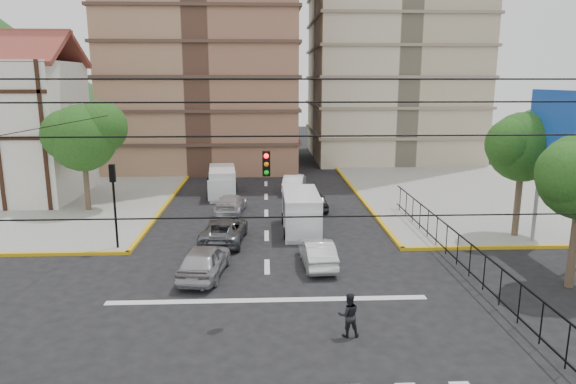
{
  "coord_description": "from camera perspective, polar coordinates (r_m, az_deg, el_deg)",
  "views": [
    {
      "loc": [
        -0.04,
        -18.17,
        8.74
      ],
      "look_at": [
        0.93,
        3.41,
        4.0
      ],
      "focal_mm": 32.0,
      "sensor_mm": 36.0,
      "label": 1
    }
  ],
  "objects": [
    {
      "name": "ground",
      "position": [
        20.16,
        -2.27,
        -13.32
      ],
      "size": [
        160.0,
        160.0,
        0.0
      ],
      "primitive_type": "plane",
      "color": "black",
      "rests_on": "ground"
    },
    {
      "name": "sidewalk_ne",
      "position": [
        43.97,
        24.6,
        -0.13
      ],
      "size": [
        26.0,
        26.0,
        0.15
      ],
      "primitive_type": "cube",
      "color": "gray",
      "rests_on": "ground"
    },
    {
      "name": "stop_line",
      "position": [
        21.24,
        -2.29,
        -11.91
      ],
      "size": [
        13.0,
        0.4,
        0.01
      ],
      "primitive_type": "cube",
      "color": "silver",
      "rests_on": "ground"
    },
    {
      "name": "tudor_building",
      "position": [
        42.76,
        -29.07,
        6.15
      ],
      "size": [
        10.8,
        8.05,
        12.23
      ],
      "color": "silver",
      "rests_on": "ground"
    },
    {
      "name": "park_fence",
      "position": [
        25.92,
        18.19,
        -7.97
      ],
      "size": [
        0.1,
        22.5,
        1.66
      ],
      "primitive_type": null,
      "color": "black",
      "rests_on": "ground"
    },
    {
      "name": "billboard",
      "position": [
        28.31,
        28.36,
        5.34
      ],
      "size": [
        0.36,
        6.2,
        8.1
      ],
      "color": "slate",
      "rests_on": "ground"
    },
    {
      "name": "tree_park_c",
      "position": [
        30.82,
        24.82,
        4.9
      ],
      "size": [
        4.65,
        3.8,
        7.25
      ],
      "color": "#473828",
      "rests_on": "ground"
    },
    {
      "name": "tree_tudor",
      "position": [
        36.35,
        -21.73,
        5.94
      ],
      "size": [
        5.39,
        4.4,
        7.43
      ],
      "color": "#473828",
      "rests_on": "ground"
    },
    {
      "name": "traffic_light_nw",
      "position": [
        27.68,
        -18.8,
        -0.02
      ],
      "size": [
        0.28,
        0.22,
        4.4
      ],
      "color": "black",
      "rests_on": "ground"
    },
    {
      "name": "traffic_light_hanging",
      "position": [
        16.38,
        -2.4,
        2.39
      ],
      "size": [
        18.0,
        9.12,
        0.92
      ],
      "color": "black",
      "rests_on": "ground"
    },
    {
      "name": "van_right_lane",
      "position": [
        29.77,
        1.49,
        -2.45
      ],
      "size": [
        2.16,
        5.14,
        2.31
      ],
      "rotation": [
        0.0,
        0.0,
        -0.0
      ],
      "color": "silver",
      "rests_on": "ground"
    },
    {
      "name": "van_left_lane",
      "position": [
        39.17,
        -7.34,
        0.97
      ],
      "size": [
        2.3,
        4.99,
        2.18
      ],
      "rotation": [
        0.0,
        0.0,
        0.09
      ],
      "color": "silver",
      "rests_on": "ground"
    },
    {
      "name": "car_silver_front_left",
      "position": [
        23.7,
        -9.27,
        -7.51
      ],
      "size": [
        2.33,
        4.56,
        1.49
      ],
      "primitive_type": "imported",
      "rotation": [
        0.0,
        0.0,
        3.01
      ],
      "color": "#A7A7AC",
      "rests_on": "ground"
    },
    {
      "name": "car_white_front_right",
      "position": [
        24.71,
        3.29,
        -6.75
      ],
      "size": [
        1.6,
        4.03,
        1.3
      ],
      "primitive_type": "imported",
      "rotation": [
        0.0,
        0.0,
        3.2
      ],
      "color": "silver",
      "rests_on": "ground"
    },
    {
      "name": "car_grey_mid_left",
      "position": [
        28.45,
        -7.1,
        -4.22
      ],
      "size": [
        2.58,
        4.91,
        1.32
      ],
      "primitive_type": "imported",
      "rotation": [
        0.0,
        0.0,
        3.06
      ],
      "color": "#5A5D61",
      "rests_on": "ground"
    },
    {
      "name": "car_silver_rear_left",
      "position": [
        34.58,
        -6.36,
        -1.28
      ],
      "size": [
        2.21,
        4.43,
        1.24
      ],
      "primitive_type": "imported",
      "rotation": [
        0.0,
        0.0,
        3.03
      ],
      "color": "silver",
      "rests_on": "ground"
    },
    {
      "name": "car_darkgrey_mid_right",
      "position": [
        35.0,
        3.01,
        -1.02
      ],
      "size": [
        1.72,
        3.85,
        1.28
      ],
      "primitive_type": "imported",
      "rotation": [
        0.0,
        0.0,
        3.2
      ],
      "color": "#28282A",
      "rests_on": "ground"
    },
    {
      "name": "car_white_rear_right",
      "position": [
        40.63,
        0.72,
        1.01
      ],
      "size": [
        2.2,
        4.64,
        1.47
      ],
      "primitive_type": "imported",
      "rotation": [
        0.0,
        0.0,
        2.99
      ],
      "color": "white",
      "rests_on": "ground"
    },
    {
      "name": "pedestrian_crosswalk",
      "position": [
        18.35,
        6.75,
        -13.41
      ],
      "size": [
        0.79,
        0.63,
        1.57
      ],
      "primitive_type": "imported",
      "rotation": [
        0.0,
        0.0,
        3.19
      ],
      "color": "black",
      "rests_on": "ground"
    }
  ]
}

